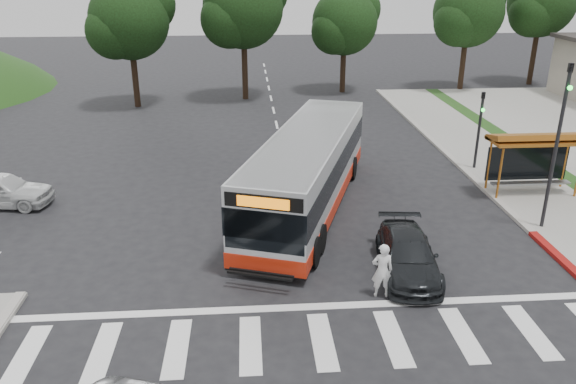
{
  "coord_description": "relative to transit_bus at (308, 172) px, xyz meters",
  "views": [
    {
      "loc": [
        -1.91,
        -17.8,
        9.68
      ],
      "look_at": [
        -0.43,
        2.18,
        1.6
      ],
      "focal_mm": 35.0,
      "sensor_mm": 36.0,
      "label": 1
    }
  ],
  "objects": [
    {
      "name": "pedestrian",
      "position": [
        1.57,
        -7.05,
        -0.74
      ],
      "size": [
        0.68,
        0.47,
        1.82
      ],
      "primitive_type": "imported",
      "rotation": [
        0.0,
        0.0,
        3.09
      ],
      "color": "silver",
      "rests_on": "ground"
    },
    {
      "name": "transit_bus",
      "position": [
        0.0,
        0.0,
        0.0
      ],
      "size": [
        6.73,
        12.95,
        3.29
      ],
      "primitive_type": null,
      "rotation": [
        0.0,
        0.0,
        -0.33
      ],
      "color": "silver",
      "rests_on": "ground"
    },
    {
      "name": "curb_east_red",
      "position": [
        8.43,
        -6.22,
        -1.57
      ],
      "size": [
        0.32,
        6.0,
        0.15
      ],
      "primitive_type": "cube",
      "color": "maroon",
      "rests_on": "ground"
    },
    {
      "name": "tree_ne_b",
      "position": [
        22.51,
        25.84,
        5.27
      ],
      "size": [
        6.16,
        5.74,
        10.02
      ],
      "color": "black",
      "rests_on": "ground"
    },
    {
      "name": "tree_north_b",
      "position": [
        5.5,
        23.84,
        4.02
      ],
      "size": [
        5.72,
        5.33,
        8.43
      ],
      "color": "black",
      "rests_on": "ground"
    },
    {
      "name": "ground",
      "position": [
        -0.57,
        -4.22,
        -1.65
      ],
      "size": [
        140.0,
        140.0,
        0.0
      ],
      "primitive_type": "plane",
      "color": "black",
      "rests_on": "ground"
    },
    {
      "name": "tree_north_a",
      "position": [
        -2.48,
        21.85,
        5.28
      ],
      "size": [
        6.6,
        6.15,
        10.17
      ],
      "color": "black",
      "rests_on": "ground"
    },
    {
      "name": "dark_sedan",
      "position": [
        2.79,
        -5.64,
        -1.0
      ],
      "size": [
        2.29,
        4.65,
        1.3
      ],
      "primitive_type": "imported",
      "rotation": [
        0.0,
        0.0,
        -0.11
      ],
      "color": "black",
      "rests_on": "ground"
    },
    {
      "name": "curb_east",
      "position": [
        8.43,
        3.78,
        -1.57
      ],
      "size": [
        0.3,
        40.0,
        0.15
      ],
      "primitive_type": "cube",
      "color": "#9E9991",
      "rests_on": "ground"
    },
    {
      "name": "tree_ne_a",
      "position": [
        15.51,
        23.84,
        4.75
      ],
      "size": [
        6.16,
        5.74,
        9.3
      ],
      "color": "black",
      "rests_on": "parking_lot"
    },
    {
      "name": "west_car_white",
      "position": [
        -13.19,
        1.28,
        -0.91
      ],
      "size": [
        4.53,
        2.31,
        1.48
      ],
      "primitive_type": "imported",
      "rotation": [
        0.0,
        0.0,
        1.44
      ],
      "color": "silver",
      "rests_on": "ground"
    },
    {
      "name": "traffic_signal_ne_short",
      "position": [
        9.03,
        4.27,
        0.83
      ],
      "size": [
        0.18,
        0.37,
        4.0
      ],
      "color": "black",
      "rests_on": "ground"
    },
    {
      "name": "traffic_signal_ne_tall",
      "position": [
        9.03,
        -2.73,
        2.23
      ],
      "size": [
        0.18,
        0.37,
        6.5
      ],
      "color": "black",
      "rests_on": "ground"
    },
    {
      "name": "crosswalk_ladder",
      "position": [
        -0.57,
        -9.22,
        -1.64
      ],
      "size": [
        18.0,
        2.6,
        0.01
      ],
      "primitive_type": "cube",
      "color": "silver",
      "rests_on": "ground"
    },
    {
      "name": "tree_north_c",
      "position": [
        -10.49,
        19.84,
        4.65
      ],
      "size": [
        6.16,
        5.74,
        9.3
      ],
      "color": "black",
      "rests_on": "ground"
    },
    {
      "name": "bus_shelter",
      "position": [
        10.23,
        0.88,
        0.71
      ],
      "size": [
        4.2,
        1.6,
        2.86
      ],
      "color": "#A65E1B",
      "rests_on": "sidewalk_east"
    },
    {
      "name": "sidewalk_east",
      "position": [
        10.43,
        3.78,
        -1.59
      ],
      "size": [
        4.0,
        40.0,
        0.12
      ],
      "primitive_type": "cube",
      "color": "gray",
      "rests_on": "ground"
    }
  ]
}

